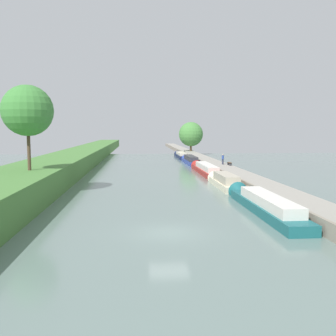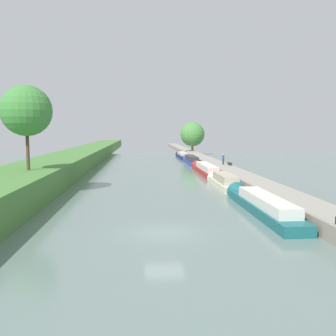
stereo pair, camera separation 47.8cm
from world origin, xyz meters
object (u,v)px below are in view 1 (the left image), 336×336
Objects in this scene: narrowboat_teal at (263,204)px; person_walking at (223,159)px; narrowboat_navy at (181,155)px; narrowboat_red at (205,169)px; narrowboat_cream at (224,181)px; narrowboat_blue at (190,160)px; park_bench at (230,163)px; mooring_bollard_far at (185,151)px.

narrowboat_teal is 30.01m from person_walking.
narrowboat_red is at bearing -89.99° from narrowboat_navy.
narrowboat_teal is 26.60m from narrowboat_red.
narrowboat_red is (0.23, 13.52, -0.02)m from narrowboat_cream.
narrowboat_blue reaches higher than narrowboat_red.
narrowboat_blue is (0.08, 16.92, 0.01)m from narrowboat_red.
narrowboat_cream is at bearing -106.10° from park_bench.
narrowboat_blue is at bearing 103.67° from person_walking.
narrowboat_blue reaches higher than narrowboat_teal.
narrowboat_red is (0.09, 26.60, 0.01)m from narrowboat_teal.
narrowboat_blue is 9.19× the size of park_bench.
park_bench reaches higher than mooring_bollard_far.
narrowboat_cream reaches higher than park_bench.
mooring_bollard_far is at bearing 88.40° from narrowboat_teal.
narrowboat_cream reaches higher than narrowboat_red.
person_walking reaches higher than mooring_bollard_far.
park_bench is (2.37, -36.88, 0.12)m from mooring_bollard_far.
person_walking reaches higher than narrowboat_teal.
narrowboat_teal reaches higher than mooring_bollard_far.
narrowboat_navy is 31.16m from park_bench.
narrowboat_cream reaches higher than narrowboat_teal.
narrowboat_navy is (-0.01, 32.36, -0.06)m from narrowboat_red.
narrowboat_blue is at bearing -94.39° from mooring_bollard_far.
narrowboat_teal is 1.09× the size of narrowboat_navy.
person_walking reaches higher than narrowboat_blue.
narrowboat_navy is at bearing 96.70° from person_walking.
narrowboat_teal is 64.99m from mooring_bollard_far.
person_walking is at bearing 83.28° from narrowboat_teal.
narrowboat_red is 1.18× the size of narrowboat_navy.
narrowboat_blue reaches higher than mooring_bollard_far.
narrowboat_red is at bearing -90.26° from narrowboat_blue.
person_walking is at bearing -83.30° from narrowboat_navy.
mooring_bollard_far is (1.95, 51.87, 0.62)m from narrowboat_cream.
narrowboat_cream is at bearing -90.98° from narrowboat_red.
person_walking is 35.23m from mooring_bollard_far.
person_walking is (3.65, 16.69, 1.26)m from narrowboat_cream.
narrowboat_red is 36.58× the size of mooring_bollard_far.
narrowboat_teal is at bearing -90.19° from narrowboat_red.
mooring_bollard_far is at bearing 93.68° from park_bench.
mooring_bollard_far is at bearing 92.76° from person_walking.
narrowboat_teal is 28.40m from park_bench.
park_bench is at bearing -86.32° from mooring_bollard_far.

